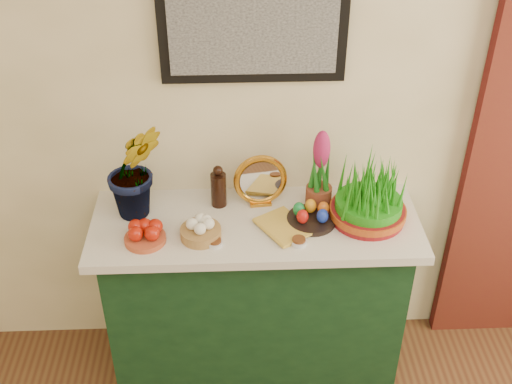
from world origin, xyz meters
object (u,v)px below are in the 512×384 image
hyacinth_green (133,155)px  wheatgrass_sabzeh (370,196)px  sideboard (256,299)px  mirror (260,181)px  book (267,233)px

hyacinth_green → wheatgrass_sabzeh: (0.97, -0.08, -0.17)m
hyacinth_green → wheatgrass_sabzeh: 0.99m
sideboard → wheatgrass_sabzeh: 0.75m
hyacinth_green → mirror: (0.52, 0.05, -0.18)m
sideboard → book: bearing=-69.0°
sideboard → hyacinth_green: 0.91m
wheatgrass_sabzeh → hyacinth_green: bearing=175.1°
sideboard → wheatgrass_sabzeh: (0.48, -0.01, 0.58)m
sideboard → hyacinth_green: (-0.50, 0.07, 0.76)m
hyacinth_green → sideboard: bearing=-21.8°
mirror → book: bearing=-86.0°
mirror → hyacinth_green: bearing=-174.0°
book → wheatgrass_sabzeh: bearing=-18.5°
sideboard → hyacinth_green: size_ratio=2.24×
sideboard → mirror: mirror is taller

